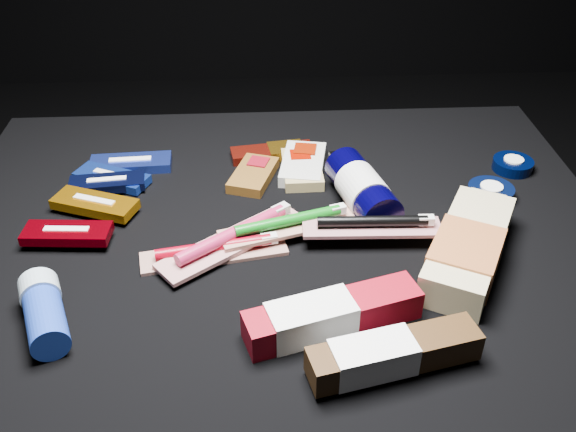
{
  "coord_description": "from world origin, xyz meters",
  "views": [
    {
      "loc": [
        -0.03,
        -0.74,
        0.95
      ],
      "look_at": [
        0.01,
        0.01,
        0.42
      ],
      "focal_mm": 40.0,
      "sensor_mm": 36.0,
      "label": 1
    }
  ],
  "objects": [
    {
      "name": "ground",
      "position": [
        0.0,
        0.0,
        0.0
      ],
      "size": [
        3.0,
        3.0,
        0.0
      ],
      "primitive_type": "plane",
      "color": "black",
      "rests_on": "ground"
    },
    {
      "name": "cloth_table",
      "position": [
        0.0,
        0.0,
        0.2
      ],
      "size": [
        0.98,
        0.78,
        0.4
      ],
      "primitive_type": "cube",
      "color": "black",
      "rests_on": "ground"
    },
    {
      "name": "luna_bar_0",
      "position": [
        -0.24,
        0.19,
        0.41
      ],
      "size": [
        0.13,
        0.06,
        0.02
      ],
      "rotation": [
        0.0,
        0.0,
        0.05
      ],
      "color": "navy",
      "rests_on": "cloth_table"
    },
    {
      "name": "luna_bar_1",
      "position": [
        -0.26,
        0.15,
        0.41
      ],
      "size": [
        0.13,
        0.09,
        0.02
      ],
      "rotation": [
        0.0,
        0.0,
        -0.43
      ],
      "color": "#193DB3",
      "rests_on": "cloth_table"
    },
    {
      "name": "luna_bar_2",
      "position": [
        -0.26,
        0.13,
        0.41
      ],
      "size": [
        0.12,
        0.06,
        0.02
      ],
      "rotation": [
        0.0,
        0.0,
        0.1
      ],
      "color": "black",
      "rests_on": "cloth_table"
    },
    {
      "name": "luna_bar_3",
      "position": [
        -0.27,
        0.06,
        0.41
      ],
      "size": [
        0.13,
        0.09,
        0.02
      ],
      "rotation": [
        0.0,
        0.0,
        -0.38
      ],
      "color": "#AA6908",
      "rests_on": "cloth_table"
    },
    {
      "name": "luna_bar_4",
      "position": [
        -0.29,
        -0.01,
        0.42
      ],
      "size": [
        0.12,
        0.05,
        0.02
      ],
      "rotation": [
        0.0,
        0.0,
        -0.07
      ],
      "color": "#75000A",
      "rests_on": "cloth_table"
    },
    {
      "name": "clif_bar_0",
      "position": [
        -0.03,
        0.15,
        0.41
      ],
      "size": [
        0.09,
        0.12,
        0.02
      ],
      "rotation": [
        0.0,
        0.0,
        -0.33
      ],
      "color": "brown",
      "rests_on": "cloth_table"
    },
    {
      "name": "clif_bar_1",
      "position": [
        0.05,
        0.18,
        0.41
      ],
      "size": [
        0.09,
        0.13,
        0.02
      ],
      "rotation": [
        0.0,
        0.0,
        -0.18
      ],
      "color": "silver",
      "rests_on": "cloth_table"
    },
    {
      "name": "clif_bar_2",
      "position": [
        0.05,
        0.16,
        0.41
      ],
      "size": [
        0.06,
        0.11,
        0.02
      ],
      "rotation": [
        0.0,
        0.0,
        0.02
      ],
      "color": "tan",
      "rests_on": "cloth_table"
    },
    {
      "name": "power_bar",
      "position": [
        0.01,
        0.22,
        0.41
      ],
      "size": [
        0.14,
        0.06,
        0.02
      ],
      "rotation": [
        0.0,
        0.0,
        0.14
      ],
      "color": "maroon",
      "rests_on": "cloth_table"
    },
    {
      "name": "lotion_bottle",
      "position": [
        0.13,
        0.06,
        0.43
      ],
      "size": [
        0.1,
        0.2,
        0.06
      ],
      "rotation": [
        0.0,
        0.0,
        0.25
      ],
      "color": "black",
      "rests_on": "cloth_table"
    },
    {
      "name": "cream_tin_upper",
      "position": [
        0.39,
        0.15,
        0.41
      ],
      "size": [
        0.07,
        0.07,
        0.02
      ],
      "rotation": [
        0.0,
        0.0,
        0.12
      ],
      "color": "black",
      "rests_on": "cloth_table"
    },
    {
      "name": "cream_tin_lower",
      "position": [
        0.33,
        0.07,
        0.41
      ],
      "size": [
        0.07,
        0.07,
        0.02
      ],
      "rotation": [
        0.0,
        0.0,
        0.19
      ],
      "color": "black",
      "rests_on": "cloth_table"
    },
    {
      "name": "bodywash_bottle",
      "position": [
        0.25,
        -0.09,
        0.42
      ],
      "size": [
        0.18,
        0.24,
        0.05
      ],
      "rotation": [
        0.0,
        0.0,
        -0.49
      ],
      "color": "beige",
      "rests_on": "cloth_table"
    },
    {
      "name": "deodorant_stick",
      "position": [
        -0.28,
        -0.17,
        0.42
      ],
      "size": [
        0.08,
        0.12,
        0.05
      ],
      "rotation": [
        0.0,
        0.0,
        0.37
      ],
      "color": "#19379F",
      "rests_on": "cloth_table"
    },
    {
      "name": "toothbrush_pack_0",
      "position": [
        -0.09,
        -0.05,
        0.41
      ],
      "size": [
        0.2,
        0.08,
        0.02
      ],
      "rotation": [
        0.0,
        0.0,
        0.18
      ],
      "color": "#ADA6A1",
      "rests_on": "cloth_table"
    },
    {
      "name": "toothbrush_pack_1",
      "position": [
        -0.06,
        -0.03,
        0.42
      ],
      "size": [
        0.21,
        0.18,
        0.03
      ],
      "rotation": [
        0.0,
        0.0,
        0.66
      ],
      "color": "beige",
      "rests_on": "cloth_table"
    },
    {
      "name": "toothbrush_pack_2",
      "position": [
        0.02,
        -0.01,
        0.42
      ],
      "size": [
        0.2,
        0.1,
        0.02
      ],
      "rotation": [
        0.0,
        0.0,
        0.3
      ],
      "color": "beige",
      "rests_on": "cloth_table"
    },
    {
      "name": "toothbrush_pack_3",
      "position": [
        0.13,
        -0.03,
        0.43
      ],
      "size": [
        0.19,
        0.05,
        0.02
      ],
      "rotation": [
        0.0,
        0.0,
        -0.04
      ],
      "color": "#B0A8A4",
      "rests_on": "cloth_table"
    },
    {
      "name": "toothpaste_carton_red",
      "position": [
        0.05,
        -0.2,
        0.42
      ],
      "size": [
        0.22,
        0.11,
        0.04
      ],
      "rotation": [
        0.0,
        0.0,
        0.29
      ],
      "color": "maroon",
      "rests_on": "cloth_table"
    },
    {
      "name": "toothpaste_carton_green",
      "position": [
        0.11,
        -0.26,
        0.42
      ],
      "size": [
        0.2,
        0.09,
        0.04
      ],
      "rotation": [
        0.0,
        0.0,
        0.23
      ],
      "color": "#37200D",
      "rests_on": "cloth_table"
    }
  ]
}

